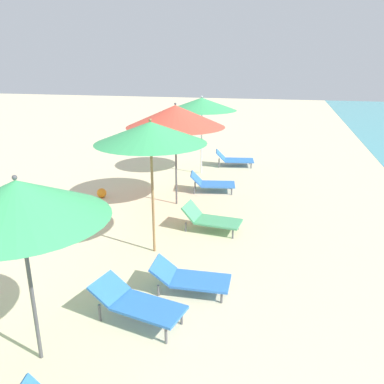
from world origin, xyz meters
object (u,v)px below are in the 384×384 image
object	(u,v)px
umbrella_second	(18,200)
lounger_farthest_shoreside	(234,159)
lounger_third_inland	(190,278)
umbrella_farthest	(202,104)
lounger_fourth_shoreside	(212,183)
beach_ball	(102,193)
umbrella_fourth	(175,116)
lounger_third_shoreside	(211,219)
umbrella_third	(151,133)
lounger_second_shoreside	(137,303)

from	to	relation	value
umbrella_second	lounger_farthest_shoreside	bearing A→B (deg)	83.52
lounger_third_inland	umbrella_farthest	size ratio (longest dim) A/B	0.51
lounger_fourth_shoreside	beach_ball	size ratio (longest dim) A/B	5.13
lounger_third_inland	umbrella_farthest	xyz separation A→B (m)	(-1.30, 7.14, 2.09)
umbrella_fourth	lounger_farthest_shoreside	distance (m)	4.90
lounger_third_inland	lounger_third_shoreside	bearing A→B (deg)	90.90
lounger_third_shoreside	umbrella_farthest	xyz separation A→B (m)	(-1.18, 4.62, 2.05)
umbrella_third	lounger_third_inland	world-z (taller)	umbrella_third
lounger_fourth_shoreside	umbrella_farthest	world-z (taller)	umbrella_farthest
umbrella_farthest	lounger_fourth_shoreside	bearing A→B (deg)	-69.48
lounger_second_shoreside	lounger_farthest_shoreside	xyz separation A→B (m)	(0.21, 9.34, -0.06)
umbrella_third	lounger_third_shoreside	xyz separation A→B (m)	(0.92, 1.27, -2.14)
umbrella_second	umbrella_third	bearing A→B (deg)	81.35
lounger_second_shoreside	lounger_third_inland	size ratio (longest dim) A/B	1.14
lounger_third_inland	umbrella_third	bearing A→B (deg)	127.78
umbrella_fourth	umbrella_farthest	xyz separation A→B (m)	(0.03, 3.10, -0.02)
umbrella_fourth	lounger_farthest_shoreside	xyz separation A→B (m)	(0.98, 4.33, -2.09)
umbrella_farthest	lounger_farthest_shoreside	world-z (taller)	umbrella_farthest
lounger_third_shoreside	lounger_fourth_shoreside	bearing A→B (deg)	106.44
umbrella_third	umbrella_fourth	xyz separation A→B (m)	(-0.30, 2.79, -0.07)
umbrella_farthest	beach_ball	world-z (taller)	umbrella_farthest
lounger_third_shoreside	beach_ball	distance (m)	3.74
umbrella_fourth	lounger_fourth_shoreside	distance (m)	2.53
umbrella_farthest	beach_ball	distance (m)	4.40
umbrella_second	beach_ball	world-z (taller)	umbrella_second
umbrella_fourth	lounger_second_shoreside	bearing A→B (deg)	-81.22
lounger_third_inland	umbrella_second	bearing A→B (deg)	-129.67
lounger_third_shoreside	umbrella_fourth	size ratio (longest dim) A/B	0.51
lounger_fourth_shoreside	lounger_farthest_shoreside	xyz separation A→B (m)	(0.25, 3.09, -0.01)
lounger_third_inland	lounger_farthest_shoreside	xyz separation A→B (m)	(-0.35, 8.37, 0.02)
umbrella_fourth	umbrella_farthest	world-z (taller)	umbrella_fourth
umbrella_third	umbrella_second	bearing A→B (deg)	-98.65
lounger_third_shoreside	beach_ball	size ratio (longest dim) A/B	5.02
umbrella_farthest	beach_ball	xyz separation A→B (m)	(-2.22, -3.09, -2.20)
lounger_farthest_shoreside	umbrella_second	bearing A→B (deg)	-105.70
umbrella_farthest	umbrella_second	bearing A→B (deg)	-91.41
lounger_second_shoreside	umbrella_third	distance (m)	3.10
lounger_third_inland	umbrella_fourth	bearing A→B (deg)	106.49
lounger_second_shoreside	lounger_farthest_shoreside	size ratio (longest dim) A/B	1.02
umbrella_third	lounger_farthest_shoreside	xyz separation A→B (m)	(0.68, 7.11, -2.16)
lounger_fourth_shoreside	umbrella_second	bearing A→B (deg)	-107.16
umbrella_farthest	lounger_third_shoreside	bearing A→B (deg)	-75.61
beach_ball	lounger_fourth_shoreside	bearing A→B (deg)	22.71
lounger_fourth_shoreside	umbrella_third	bearing A→B (deg)	-106.06
umbrella_fourth	beach_ball	world-z (taller)	umbrella_fourth
lounger_third_inland	lounger_second_shoreside	bearing A→B (deg)	-121.86
lounger_third_shoreside	lounger_farthest_shoreside	size ratio (longest dim) A/B	0.93
lounger_third_inland	umbrella_farthest	world-z (taller)	umbrella_farthest
umbrella_second	lounger_farthest_shoreside	distance (m)	10.57
lounger_second_shoreside	umbrella_farthest	world-z (taller)	umbrella_farthest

